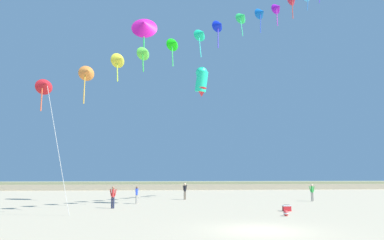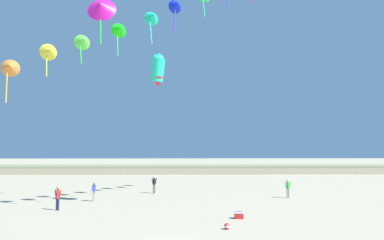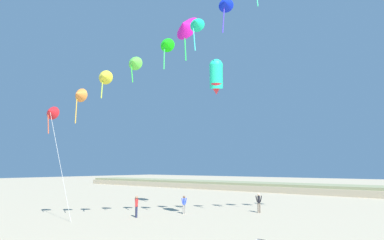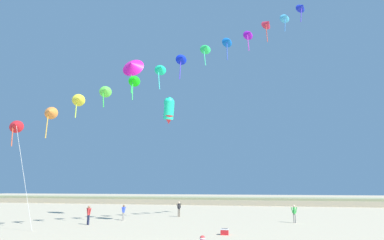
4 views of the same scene
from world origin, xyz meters
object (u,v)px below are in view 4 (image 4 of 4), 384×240
Objects in this scene: large_kite_mid_trail at (169,109)px; large_kite_low_lead at (132,65)px; person_far_left at (89,214)px; person_near_left at (179,208)px; person_near_right at (124,211)px; person_mid_center at (294,212)px; beach_cooler at (225,232)px; beach_ball at (202,238)px.

large_kite_low_lead is at bearing 153.57° from large_kite_mid_trail.
person_far_left is 0.63× the size of large_kite_mid_trail.
person_near_right is at bearing -134.33° from person_near_left.
large_kite_low_lead reaches higher than person_mid_center.
beach_cooler is at bearing -32.57° from person_near_right.
beach_cooler is at bearing -61.27° from person_near_left.
beach_ball is at bearing -69.80° from person_near_left.
beach_ball is at bearing -26.97° from person_far_left.
person_mid_center is at bearing 58.93° from beach_ball.
beach_cooler is at bearing -13.59° from person_far_left.
beach_cooler is 1.59× the size of beach_ball.
person_near_left is 0.64× the size of large_kite_mid_trail.
beach_ball is at bearing -57.43° from large_kite_mid_trail.
person_near_left reaches higher than person_far_left.
person_far_left is at bearing 166.41° from beach_cooler.
person_mid_center is at bearing 6.03° from large_kite_low_lead.
large_kite_mid_trail is 7.59× the size of beach_ball.
large_kite_low_lead reaches higher than beach_ball.
large_kite_mid_trail is at bearing -27.64° from person_near_right.
person_near_left is 0.37× the size of large_kite_low_lead.
large_kite_low_lead reaches higher than person_far_left.
beach_cooler reaches higher than beach_ball.
beach_cooler is (6.71, -12.25, -0.80)m from person_near_left.
person_far_left is 3.02× the size of beach_cooler.
large_kite_low_lead is at bearing 63.29° from person_far_left.
beach_cooler is (13.09, -3.16, -0.79)m from person_far_left.
person_near_right is 0.58× the size of large_kite_mid_trail.
large_kite_low_lead is (-17.09, -1.81, 16.30)m from person_mid_center.
person_near_right is 17.51m from person_mid_center.
large_kite_low_lead is 21.57m from beach_cooler.
person_far_left is 4.81× the size of beach_ball.
beach_ball is (4.64, -7.27, -10.82)m from large_kite_mid_trail.
large_kite_low_lead is 13.11× the size of beach_ball.
large_kite_mid_trail is (7.31, 1.19, 9.99)m from person_far_left.
person_near_left is 1.02× the size of person_mid_center.
person_far_left is (-1.59, -4.18, 0.09)m from person_near_right.
large_kite_low_lead is at bearing 147.80° from beach_cooler.
beach_cooler is (11.15, -7.02, -17.08)m from large_kite_low_lead.
large_kite_mid_trail is at bearing -83.25° from person_near_left.
large_kite_mid_trail reaches higher than person_mid_center.
large_kite_mid_trail is (5.37, -2.67, -6.29)m from large_kite_low_lead.
beach_ball is (11.95, -6.08, -0.83)m from person_far_left.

